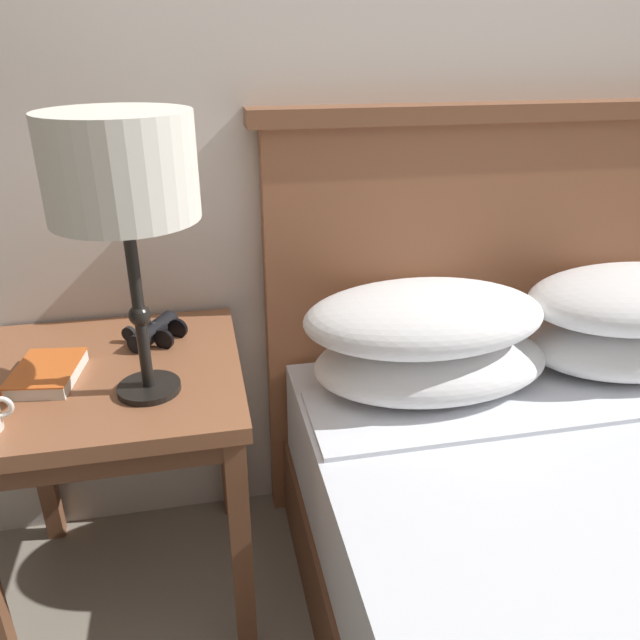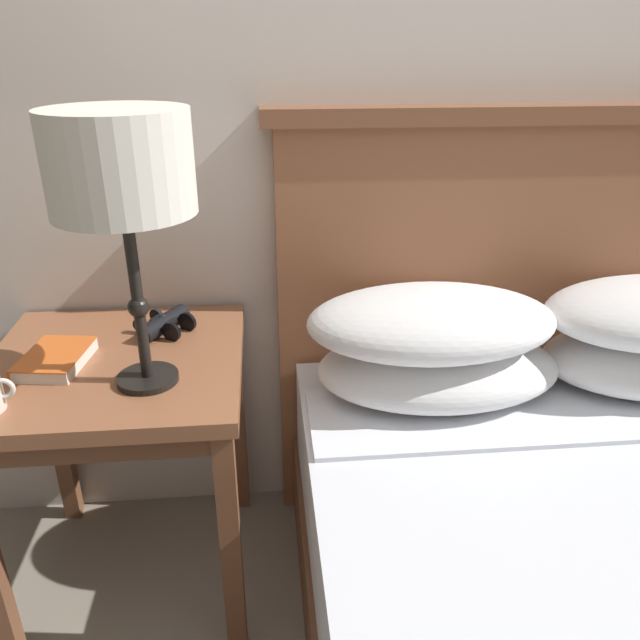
# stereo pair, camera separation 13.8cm
# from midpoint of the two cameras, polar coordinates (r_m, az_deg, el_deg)

# --- Properties ---
(wall_back) EXTENTS (8.00, 0.06, 2.60)m
(wall_back) POSITION_cam_midpoint_polar(r_m,az_deg,el_deg) (1.67, 3.30, 23.38)
(wall_back) COLOR silver
(wall_back) RESTS_ON ground_plane
(nightstand) EXTENTS (0.58, 0.58, 0.66)m
(nightstand) POSITION_cam_midpoint_polar(r_m,az_deg,el_deg) (1.52, -20.90, -7.24)
(nightstand) COLOR brown
(nightstand) RESTS_ON ground_plane
(table_lamp) EXTENTS (0.27, 0.27, 0.56)m
(table_lamp) POSITION_cam_midpoint_polar(r_m,az_deg,el_deg) (1.21, -20.96, 12.34)
(table_lamp) COLOR black
(table_lamp) RESTS_ON nightstand
(book_on_nightstand) EXTENTS (0.15, 0.20, 0.03)m
(book_on_nightstand) POSITION_cam_midpoint_polar(r_m,az_deg,el_deg) (1.49, -26.28, -4.47)
(book_on_nightstand) COLOR silver
(book_on_nightstand) RESTS_ON nightstand
(binoculars_pair) EXTENTS (0.16, 0.16, 0.05)m
(binoculars_pair) POSITION_cam_midpoint_polar(r_m,az_deg,el_deg) (1.58, -17.35, -1.02)
(binoculars_pair) COLOR black
(binoculars_pair) RESTS_ON nightstand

